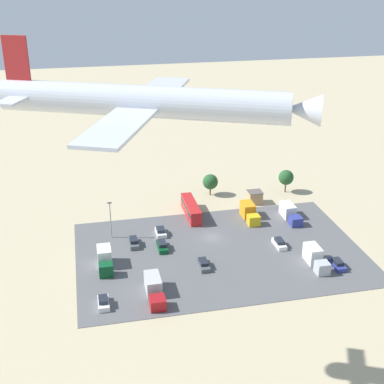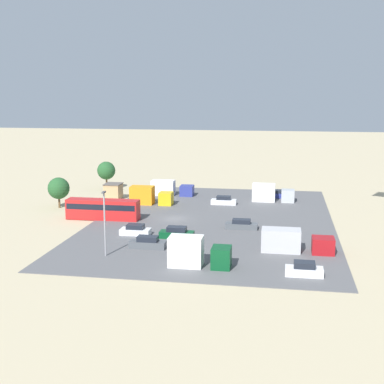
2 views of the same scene
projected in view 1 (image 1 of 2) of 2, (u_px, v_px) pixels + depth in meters
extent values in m
plane|color=tan|center=(212.00, 238.00, 111.74)|extent=(400.00, 400.00, 0.00)
cube|color=#565659|center=(220.00, 252.00, 106.12)|extent=(56.19, 36.72, 0.08)
cube|color=tan|center=(255.00, 197.00, 127.11)|extent=(3.16, 2.89, 2.82)
cube|color=#59514C|center=(255.00, 192.00, 126.52)|extent=(3.40, 3.13, 0.12)
cube|color=red|center=(191.00, 209.00, 120.64)|extent=(2.45, 11.58, 3.15)
cube|color=black|center=(191.00, 207.00, 120.41)|extent=(2.49, 11.12, 0.88)
cube|color=#4C5156|center=(203.00, 265.00, 100.86)|extent=(1.75, 4.72, 0.83)
cube|color=#1E232D|center=(203.00, 262.00, 100.57)|extent=(1.47, 2.64, 0.61)
cube|color=#4C5156|center=(134.00, 243.00, 108.50)|extent=(1.76, 4.71, 0.91)
cube|color=#1E232D|center=(133.00, 240.00, 108.18)|extent=(1.48, 2.64, 0.67)
cube|color=silver|center=(104.00, 303.00, 89.58)|extent=(1.84, 4.12, 0.90)
cube|color=#1E232D|center=(103.00, 299.00, 89.27)|extent=(1.55, 2.31, 0.66)
cube|color=navy|center=(337.00, 265.00, 100.77)|extent=(1.76, 4.36, 0.88)
cube|color=#1E232D|center=(338.00, 262.00, 100.46)|extent=(1.48, 2.44, 0.65)
cube|color=silver|center=(161.00, 233.00, 112.70)|extent=(1.97, 4.23, 0.86)
cube|color=#1E232D|center=(161.00, 230.00, 112.40)|extent=(1.65, 2.37, 0.63)
cube|color=#0C4723|center=(162.00, 247.00, 107.10)|extent=(1.81, 4.72, 0.92)
cube|color=#1E232D|center=(162.00, 243.00, 106.78)|extent=(1.52, 2.64, 0.68)
cube|color=silver|center=(279.00, 244.00, 108.17)|extent=(1.72, 4.48, 0.88)
cube|color=#1E232D|center=(279.00, 241.00, 107.87)|extent=(1.44, 2.51, 0.64)
cube|color=#ADB2B7|center=(322.00, 268.00, 98.54)|extent=(2.42, 2.33, 2.27)
cube|color=white|center=(313.00, 254.00, 102.28)|extent=(2.42, 4.14, 3.24)
cube|color=navy|center=(296.00, 221.00, 116.35)|extent=(2.52, 2.51, 2.03)
cube|color=white|center=(288.00, 210.00, 120.42)|extent=(2.52, 4.46, 2.90)
cube|color=gold|center=(254.00, 220.00, 116.53)|extent=(2.57, 2.32, 2.26)
cube|color=orange|center=(248.00, 210.00, 120.26)|extent=(2.57, 4.13, 3.22)
cube|color=maroon|center=(158.00, 303.00, 88.75)|extent=(2.60, 2.75, 2.02)
cube|color=#B2B2B7|center=(153.00, 284.00, 93.22)|extent=(2.60, 4.88, 2.88)
cube|color=#0C4723|center=(106.00, 270.00, 97.79)|extent=(2.58, 2.18, 2.44)
cube|color=white|center=(104.00, 256.00, 101.27)|extent=(2.58, 3.88, 3.49)
cylinder|color=brown|center=(285.00, 187.00, 133.08)|extent=(0.36, 0.36, 2.53)
sphere|color=#235128|center=(286.00, 177.00, 132.01)|extent=(3.73, 3.73, 3.73)
cylinder|color=brown|center=(210.00, 191.00, 131.58)|extent=(0.36, 0.36, 2.07)
sphere|color=#235128|center=(210.00, 182.00, 130.60)|extent=(3.76, 3.76, 3.76)
cylinder|color=gray|center=(111.00, 221.00, 110.15)|extent=(0.20, 0.20, 7.77)
cube|color=#4C4C51|center=(109.00, 203.00, 108.52)|extent=(0.90, 0.28, 0.20)
cylinder|color=silver|center=(141.00, 101.00, 58.07)|extent=(31.05, 16.30, 3.48)
cone|color=silver|center=(303.00, 110.00, 54.87)|extent=(4.84, 4.57, 3.31)
cube|color=silver|center=(142.00, 106.00, 58.28)|extent=(15.95, 28.52, 0.36)
cube|color=silver|center=(26.00, 94.00, 60.51)|extent=(6.27, 10.40, 0.24)
cube|color=#B22323|center=(16.00, 59.00, 59.09)|extent=(2.78, 1.44, 5.19)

